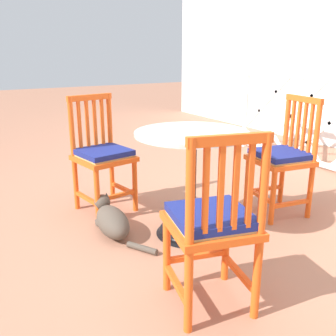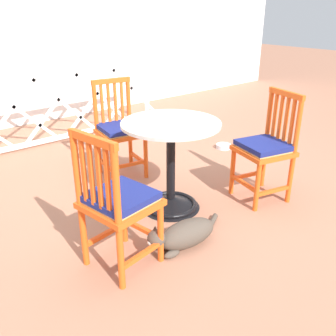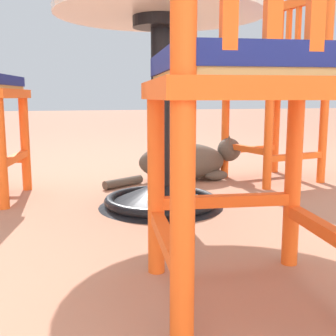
{
  "view_description": "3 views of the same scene",
  "coord_description": "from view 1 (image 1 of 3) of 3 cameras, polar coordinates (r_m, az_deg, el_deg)",
  "views": [
    {
      "loc": [
        1.9,
        -1.2,
        1.23
      ],
      "look_at": [
        -0.3,
        0.11,
        0.45
      ],
      "focal_mm": 40.83,
      "sensor_mm": 36.0,
      "label": 1
    },
    {
      "loc": [
        -1.86,
        -1.84,
        1.53
      ],
      "look_at": [
        -0.28,
        0.05,
        0.44
      ],
      "focal_mm": 39.57,
      "sensor_mm": 36.0,
      "label": 2
    },
    {
      "loc": [
        0.34,
        1.74,
        0.42
      ],
      "look_at": [
        -0.15,
        0.23,
        0.16
      ],
      "focal_mm": 45.84,
      "sensor_mm": 36.0,
      "label": 3
    }
  ],
  "objects": [
    {
      "name": "ground_plane",
      "position": [
        2.56,
        1.26,
        -11.75
      ],
      "size": [
        24.0,
        24.0,
        0.0
      ],
      "primitive_type": "plane",
      "color": "#A36B51"
    },
    {
      "name": "tabby_cat",
      "position": [
        2.75,
        -8.49,
        -7.65
      ],
      "size": [
        0.74,
        0.26,
        0.23
      ],
      "color": "#4C4238",
      "rests_on": "ground_plane"
    },
    {
      "name": "cafe_table",
      "position": [
        2.64,
        3.41,
        -4.07
      ],
      "size": [
        0.76,
        0.76,
        0.73
      ],
      "color": "black",
      "rests_on": "ground_plane"
    },
    {
      "name": "orange_chair_at_corner",
      "position": [
        3.04,
        -9.77,
        1.79
      ],
      "size": [
        0.46,
        0.46,
        0.91
      ],
      "color": "#EA5619",
      "rests_on": "ground_plane"
    },
    {
      "name": "orange_chair_by_planter",
      "position": [
        3.06,
        16.72,
        1.41
      ],
      "size": [
        0.46,
        0.46,
        0.91
      ],
      "color": "#EA5619",
      "rests_on": "ground_plane"
    },
    {
      "name": "orange_chair_near_fence",
      "position": [
        1.84,
        6.65,
        -8.33
      ],
      "size": [
        0.49,
        0.49,
        0.91
      ],
      "color": "#EA5619",
      "rests_on": "ground_plane"
    }
  ]
}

